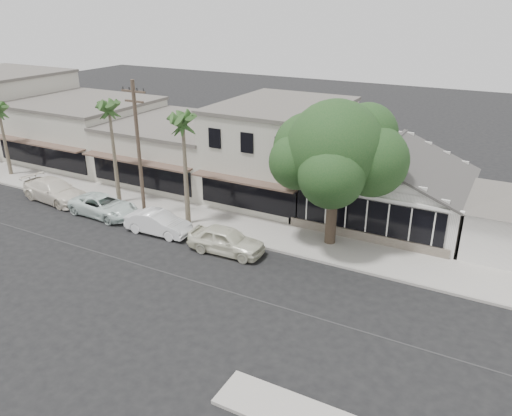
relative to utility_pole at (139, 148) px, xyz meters
The scene contains 15 objects.
ground 11.44m from the utility_pole, 30.02° to the right, with size 140.00×140.00×0.00m, color black.
sidewalk_north 5.06m from the utility_pole, 57.17° to the left, with size 90.00×3.50×0.15m, color #9E9991.
corner_shop 15.93m from the utility_pole, 27.45° to the left, with size 10.40×8.60×5.10m.
row_building_near 10.36m from the utility_pole, 54.14° to the left, with size 8.00×10.00×6.50m, color beige.
row_building_midnear 9.23m from the utility_pole, 109.87° to the left, with size 10.00×10.00×4.20m, color beige.
row_building_midfar 16.01m from the utility_pole, 148.42° to the left, with size 11.00×10.00×5.00m, color beige.
row_building_far 25.90m from the utility_pole, 161.28° to the left, with size 11.00×10.00×6.80m, color beige.
utility_pole is the anchor object (origin of this frame).
car_0 8.58m from the utility_pole, 12.79° to the right, with size 1.81×4.50×1.53m, color silver.
car_1 4.96m from the utility_pole, 32.14° to the right, with size 1.48×4.26×1.40m, color white.
car_2 4.97m from the utility_pole, 158.94° to the right, with size 2.28×4.94×1.37m, color silver.
car_3 8.63m from the utility_pole, behind, with size 2.20×5.42×1.57m, color silver.
shade_tree 12.43m from the utility_pole, 10.86° to the left, with size 7.72×6.98×8.56m.
palm_east 3.73m from the utility_pole, ahead, with size 2.96×2.96×7.69m.
palm_mid 3.88m from the utility_pole, 161.24° to the left, with size 2.17×2.17×7.69m.
Camera 1 is at (11.96, -18.06, 13.35)m, focal length 35.00 mm.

